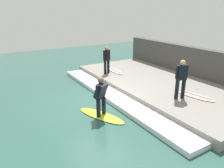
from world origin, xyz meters
name	(u,v)px	position (x,y,z in m)	size (l,w,h in m)	color
ground_plane	(98,102)	(0.00, 0.00, 0.00)	(28.00, 28.00, 0.00)	#2D564C
concrete_ledge	(158,84)	(3.44, 0.00, 0.18)	(4.40, 9.76, 0.36)	gray
back_wall	(192,64)	(5.89, 0.00, 0.93)	(0.50, 10.25, 1.87)	#474442
wave_foam_crest	(113,96)	(0.78, 0.00, 0.09)	(0.93, 9.27, 0.19)	silver
surfboard_riding	(101,116)	(-0.51, -1.23, 0.03)	(1.31, 2.13, 0.06)	#BFE02D
surfer_riding	(101,94)	(-0.51, -1.23, 0.89)	(0.53, 0.54, 1.49)	black
surfer_waiting_near	(181,77)	(2.64, -2.11, 1.26)	(0.53, 0.33, 1.60)	black
surfboard_waiting_near	(194,95)	(3.36, -2.27, 0.39)	(0.81, 1.80, 0.07)	beige
surfer_waiting_far	(107,58)	(1.93, 2.57, 1.21)	(0.49, 0.33, 1.52)	black
surfboard_waiting_far	(115,70)	(2.56, 2.75, 0.39)	(0.59, 1.75, 0.07)	white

